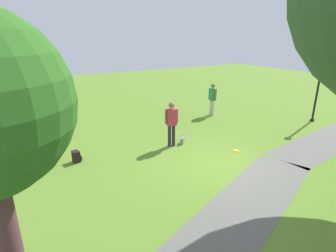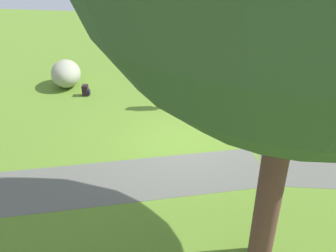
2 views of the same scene
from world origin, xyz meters
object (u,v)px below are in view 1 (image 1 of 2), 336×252
at_px(woman_with_handbag, 172,121).
at_px(lamp_post, 320,79).
at_px(handbag_on_grass, 183,140).
at_px(backpack_by_boulder, 76,157).
at_px(frisbee_on_grass, 236,151).
at_px(lawn_boulder, 35,146).
at_px(man_near_boulder, 212,97).

bearing_deg(woman_with_handbag, lamp_post, 174.23).
bearing_deg(handbag_on_grass, woman_with_handbag, 0.41).
bearing_deg(lamp_post, handbag_on_grass, -6.21).
distance_m(backpack_by_boulder, frisbee_on_grass, 5.79).
bearing_deg(lamp_post, backpack_by_boulder, -6.04).
relative_size(woman_with_handbag, handbag_on_grass, 4.58).
relative_size(lawn_boulder, handbag_on_grass, 5.55).
bearing_deg(woman_with_handbag, lawn_boulder, -14.84).
bearing_deg(handbag_on_grass, frisbee_on_grass, 129.47).
relative_size(man_near_boulder, backpack_by_boulder, 4.30).
bearing_deg(frisbee_on_grass, backpack_by_boulder, -20.76).
bearing_deg(handbag_on_grass, lawn_boulder, -13.39).
distance_m(lawn_boulder, frisbee_on_grass, 7.21).
distance_m(handbag_on_grass, backpack_by_boulder, 4.08).
height_order(handbag_on_grass, backpack_by_boulder, backpack_by_boulder).
distance_m(lamp_post, woman_with_handbag, 7.90).
relative_size(lawn_boulder, frisbee_on_grass, 9.67).
height_order(lawn_boulder, man_near_boulder, man_near_boulder).
bearing_deg(lawn_boulder, woman_with_handbag, 165.16).
relative_size(handbag_on_grass, frisbee_on_grass, 1.74).
xyz_separation_m(backpack_by_boulder, frisbee_on_grass, (-5.41, 2.05, -0.18)).
bearing_deg(lamp_post, woman_with_handbag, -5.77).
xyz_separation_m(lamp_post, lawn_boulder, (12.50, -2.04, -1.63)).
distance_m(lamp_post, handbag_on_grass, 7.58).
distance_m(lamp_post, backpack_by_boulder, 11.55).
distance_m(man_near_boulder, handbag_on_grass, 4.41).
bearing_deg(handbag_on_grass, lamp_post, 173.79).
height_order(lamp_post, frisbee_on_grass, lamp_post).
xyz_separation_m(lamp_post, frisbee_on_grass, (5.91, 0.85, -2.13)).
xyz_separation_m(lamp_post, man_near_boulder, (3.77, -3.34, -1.14)).
relative_size(lamp_post, woman_with_handbag, 1.97).
distance_m(woman_with_handbag, handbag_on_grass, 1.03).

